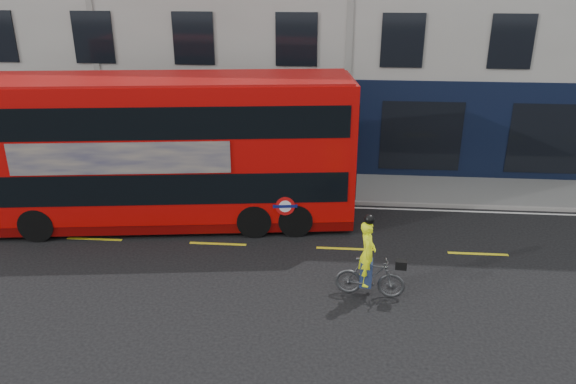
# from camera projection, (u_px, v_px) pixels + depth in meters

# --- Properties ---
(ground) EXTENTS (120.00, 120.00, 0.00)m
(ground) POSITION_uv_depth(u_px,v_px,m) (346.00, 273.00, 15.93)
(ground) COLOR black
(ground) RESTS_ON ground
(pavement) EXTENTS (60.00, 3.00, 0.12)m
(pavement) POSITION_uv_depth(u_px,v_px,m) (344.00, 188.00, 21.91)
(pavement) COLOR slate
(pavement) RESTS_ON ground
(kerb) EXTENTS (60.00, 0.12, 0.13)m
(kerb) POSITION_uv_depth(u_px,v_px,m) (344.00, 203.00, 20.52)
(kerb) COLOR gray
(kerb) RESTS_ON ground
(road_edge_line) EXTENTS (58.00, 0.10, 0.01)m
(road_edge_line) POSITION_uv_depth(u_px,v_px,m) (344.00, 207.00, 20.27)
(road_edge_line) COLOR silver
(road_edge_line) RESTS_ON ground
(lane_dashes) EXTENTS (58.00, 0.12, 0.01)m
(lane_dashes) POSITION_uv_depth(u_px,v_px,m) (346.00, 249.00, 17.31)
(lane_dashes) COLOR yellow
(lane_dashes) RESTS_ON ground
(bus) EXTENTS (12.42, 4.26, 4.92)m
(bus) POSITION_uv_depth(u_px,v_px,m) (166.00, 151.00, 18.22)
(bus) COLOR #BD0907
(bus) RESTS_ON ground
(cyclist) EXTENTS (1.87, 0.72, 2.34)m
(cyclist) POSITION_uv_depth(u_px,v_px,m) (369.00, 269.00, 14.60)
(cyclist) COLOR #424447
(cyclist) RESTS_ON ground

